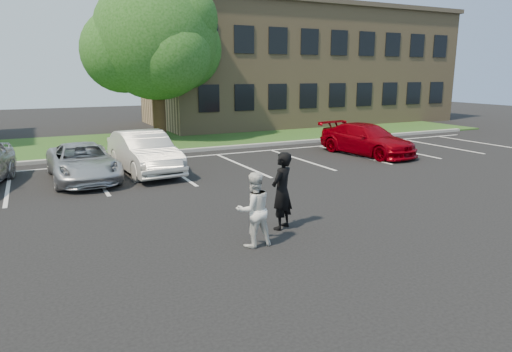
{
  "coord_description": "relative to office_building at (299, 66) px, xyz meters",
  "views": [
    {
      "loc": [
        -4.72,
        -8.55,
        3.66
      ],
      "look_at": [
        0.0,
        1.0,
        1.25
      ],
      "focal_mm": 32.0,
      "sensor_mm": 36.0,
      "label": 1
    }
  ],
  "objects": [
    {
      "name": "ground_plane",
      "position": [
        -14.0,
        -21.99,
        -4.16
      ],
      "size": [
        90.0,
        90.0,
        0.0
      ],
      "primitive_type": "plane",
      "color": "black",
      "rests_on": "ground"
    },
    {
      "name": "curb",
      "position": [
        -14.0,
        -9.99,
        -4.08
      ],
      "size": [
        40.0,
        0.3,
        0.15
      ],
      "primitive_type": "cube",
      "color": "gray",
      "rests_on": "ground"
    },
    {
      "name": "grass_strip",
      "position": [
        -14.0,
        -5.99,
        -4.12
      ],
      "size": [
        44.0,
        8.0,
        0.08
      ],
      "primitive_type": "cube",
      "color": "#20491B",
      "rests_on": "ground"
    },
    {
      "name": "stall_lines",
      "position": [
        -12.6,
        -13.04,
        -4.15
      ],
      "size": [
        34.0,
        5.36,
        0.01
      ],
      "color": "silver",
      "rests_on": "ground"
    },
    {
      "name": "office_building",
      "position": [
        0.0,
        0.0,
        0.0
      ],
      "size": [
        22.4,
        10.4,
        8.3
      ],
      "color": "#8B7553",
      "rests_on": "ground"
    },
    {
      "name": "tree",
      "position": [
        -12.19,
        -5.28,
        1.19
      ],
      "size": [
        7.8,
        7.2,
        8.8
      ],
      "color": "black",
      "rests_on": "ground"
    },
    {
      "name": "man_black_suit",
      "position": [
        -13.54,
        -21.45,
        -3.23
      ],
      "size": [
        0.81,
        0.74,
        1.87
      ],
      "primitive_type": "imported",
      "rotation": [
        0.0,
        0.0,
        3.7
      ],
      "color": "black",
      "rests_on": "ground"
    },
    {
      "name": "man_white_shirt",
      "position": [
        -14.63,
        -22.17,
        -3.34
      ],
      "size": [
        0.8,
        0.62,
        1.63
      ],
      "primitive_type": "imported",
      "rotation": [
        0.0,
        0.0,
        3.13
      ],
      "color": "silver",
      "rests_on": "ground"
    },
    {
      "name": "car_silver_minivan",
      "position": [
        -17.24,
        -13.92,
        -3.53
      ],
      "size": [
        2.23,
        4.62,
        1.27
      ],
      "primitive_type": "imported",
      "rotation": [
        0.0,
        0.0,
        0.03
      ],
      "color": "#B5B7BD",
      "rests_on": "ground"
    },
    {
      "name": "car_white_sedan",
      "position": [
        -15.04,
        -13.66,
        -3.39
      ],
      "size": [
        2.0,
        4.8,
        1.54
      ],
      "primitive_type": "imported",
      "rotation": [
        0.0,
        0.0,
        0.08
      ],
      "color": "silver",
      "rests_on": "ground"
    },
    {
      "name": "car_red_compact",
      "position": [
        -5.03,
        -14.27,
        -3.46
      ],
      "size": [
        2.7,
        5.06,
        1.4
      ],
      "primitive_type": "imported",
      "rotation": [
        0.0,
        0.0,
        0.16
      ],
      "color": "#87000A",
      "rests_on": "ground"
    }
  ]
}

